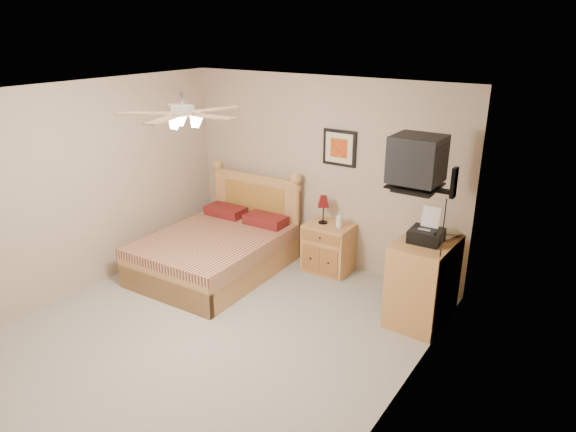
# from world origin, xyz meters

# --- Properties ---
(floor) EXTENTS (4.50, 4.50, 0.00)m
(floor) POSITION_xyz_m (0.00, 0.00, 0.00)
(floor) COLOR gray
(floor) RESTS_ON ground
(ceiling) EXTENTS (4.00, 4.50, 0.04)m
(ceiling) POSITION_xyz_m (0.00, 0.00, 2.50)
(ceiling) COLOR white
(ceiling) RESTS_ON ground
(wall_back) EXTENTS (4.00, 0.04, 2.50)m
(wall_back) POSITION_xyz_m (0.00, 2.25, 1.25)
(wall_back) COLOR tan
(wall_back) RESTS_ON ground
(wall_left) EXTENTS (0.04, 4.50, 2.50)m
(wall_left) POSITION_xyz_m (-2.00, 0.00, 1.25)
(wall_left) COLOR tan
(wall_left) RESTS_ON ground
(wall_right) EXTENTS (0.04, 4.50, 2.50)m
(wall_right) POSITION_xyz_m (2.00, 0.00, 1.25)
(wall_right) COLOR tan
(wall_right) RESTS_ON ground
(bed) EXTENTS (1.51, 1.95, 1.24)m
(bed) POSITION_xyz_m (-0.94, 1.12, 0.62)
(bed) COLOR #A6753D
(bed) RESTS_ON ground
(nightstand) EXTENTS (0.61, 0.46, 0.65)m
(nightstand) POSITION_xyz_m (0.27, 2.00, 0.32)
(nightstand) COLOR #B76D38
(nightstand) RESTS_ON ground
(table_lamp) EXTENTS (0.24, 0.24, 0.37)m
(table_lamp) POSITION_xyz_m (0.17, 2.03, 0.83)
(table_lamp) COLOR #590A0A
(table_lamp) RESTS_ON nightstand
(lotion_bottle) EXTENTS (0.11, 0.11, 0.22)m
(lotion_bottle) POSITION_xyz_m (0.42, 2.00, 0.76)
(lotion_bottle) COLOR white
(lotion_bottle) RESTS_ON nightstand
(framed_picture) EXTENTS (0.46, 0.04, 0.46)m
(framed_picture) POSITION_xyz_m (0.27, 2.23, 1.62)
(framed_picture) COLOR black
(framed_picture) RESTS_ON wall_back
(dresser) EXTENTS (0.59, 0.83, 0.95)m
(dresser) POSITION_xyz_m (1.73, 1.50, 0.47)
(dresser) COLOR #C57C3B
(dresser) RESTS_ON ground
(fax_machine) EXTENTS (0.35, 0.37, 0.35)m
(fax_machine) POSITION_xyz_m (1.72, 1.48, 1.12)
(fax_machine) COLOR black
(fax_machine) RESTS_ON dresser
(magazine_lower) EXTENTS (0.29, 0.35, 0.03)m
(magazine_lower) POSITION_xyz_m (1.74, 1.79, 0.96)
(magazine_lower) COLOR #B0A290
(magazine_lower) RESTS_ON dresser
(magazine_upper) EXTENTS (0.29, 0.32, 0.02)m
(magazine_upper) POSITION_xyz_m (1.78, 1.79, 0.99)
(magazine_upper) COLOR tan
(magazine_upper) RESTS_ON magazine_lower
(wall_tv) EXTENTS (0.56, 0.46, 0.58)m
(wall_tv) POSITION_xyz_m (1.75, 1.34, 1.81)
(wall_tv) COLOR black
(wall_tv) RESTS_ON wall_right
(ceiling_fan) EXTENTS (1.14, 1.14, 0.28)m
(ceiling_fan) POSITION_xyz_m (0.00, -0.20, 2.36)
(ceiling_fan) COLOR silver
(ceiling_fan) RESTS_ON ceiling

